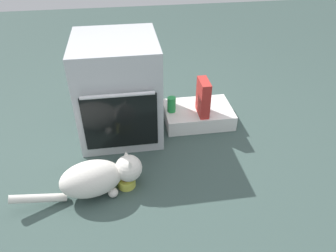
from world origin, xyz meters
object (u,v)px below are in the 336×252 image
food_bowl (126,181)px  cereal_box (203,98)px  pantry_cabinet (198,114)px  soda_can (172,104)px  oven (118,89)px  cat (98,177)px

food_bowl → cereal_box: size_ratio=0.41×
pantry_cabinet → cereal_box: cereal_box is taller
soda_can → cereal_box: (0.23, -0.07, 0.08)m
pantry_cabinet → oven: bearing=-176.7°
food_bowl → soda_can: size_ratio=0.95×
cat → oven: bearing=65.6°
soda_can → pantry_cabinet: bearing=2.7°
pantry_cabinet → cat: cat is taller
cat → cereal_box: bearing=26.8°
oven → pantry_cabinet: oven is taller
oven → cat: 0.70m
pantry_cabinet → soda_can: 0.25m
oven → soda_can: oven is taller
food_bowl → pantry_cabinet: bearing=46.6°
oven → soda_can: 0.43m
food_bowl → cat: bearing=-169.6°
food_bowl → cat: size_ratio=0.15×
pantry_cabinet → cat: 1.02m
soda_can → cat: bearing=-129.9°
cat → soda_can: (0.55, 0.66, 0.05)m
cereal_box → food_bowl: bearing=-137.7°
cat → soda_can: same height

